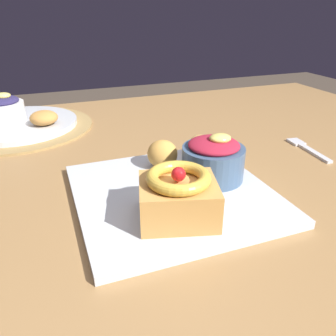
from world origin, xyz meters
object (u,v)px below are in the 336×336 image
Objects in this scene: fritter_front at (201,146)px; back_ramekin at (3,110)px; back_pastry at (44,118)px; front_plate at (173,193)px; fritter_middle at (162,154)px; fork at (306,148)px; berry_ramekin at (213,159)px; back_plate at (18,124)px; cake_slice at (178,196)px.

fritter_front is 0.50× the size of back_ramekin.
fritter_front is 0.38m from back_pastry.
fritter_middle is at bearing 80.57° from front_plate.
fritter_front is at bearing 46.61° from front_plate.
back_ramekin is 0.67m from fork.
fritter_front is at bearing 90.68° from fork.
fritter_front is 0.38× the size of fork.
back_pastry is (-0.24, 0.37, -0.01)m from berry_ramekin.
berry_ramekin is 0.53m from back_ramekin.
fork is (0.32, 0.08, -0.00)m from front_plate.
fork is at bearing 14.08° from front_plate.
back_pastry is at bearing 113.52° from front_plate.
fritter_middle is (0.01, 0.08, 0.03)m from front_plate.
fork is at bearing -31.15° from back_ramekin.
back_plate is at bearing 134.63° from fritter_front.
berry_ramekin is (0.07, 0.02, 0.04)m from front_plate.
cake_slice is 0.93× the size of fork.
fritter_front is at bearing 12.58° from fritter_middle.
back_pastry is (-0.14, 0.45, -0.01)m from cake_slice.
back_pastry is (0.09, -0.05, -0.01)m from back_ramekin.
fritter_middle reaches higher than front_plate.
back_pastry is at bearing 133.08° from fritter_front.
cake_slice is at bearing -137.90° from berry_ramekin.
back_plate is at bearing 126.12° from berry_ramekin.
fritter_front is at bearing -45.37° from back_plate.
berry_ramekin is at bearing 42.10° from cake_slice.
back_plate is 0.04m from back_ramekin.
berry_ramekin is 1.89× the size of fritter_middle.
front_plate is 0.42m from back_pastry.
fritter_front is (0.12, 0.17, -0.01)m from cake_slice.
cake_slice is at bearing -67.61° from back_plate.
berry_ramekin is 0.09m from fritter_front.
front_plate is 2.27× the size of fork.
front_plate reaches higher than fork.
berry_ramekin reaches higher than fritter_middle.
back_pastry reaches higher than fork.
front_plate is 0.48m from back_plate.
front_plate is at bearing -62.11° from back_plate.
back_ramekin is (-0.26, 0.35, 0.01)m from fritter_middle.
back_plate is at bearing 124.87° from fritter_middle.
fritter_middle is 0.31m from fork.
back_plate is at bearing 142.45° from back_pastry.
back_pastry is 0.49× the size of fork.
fork is at bearing -31.43° from back_pastry.
fritter_front is (0.02, 0.09, -0.01)m from berry_ramekin.
fritter_front is at bearing 76.28° from berry_ramekin.
cake_slice reaches higher than fritter_middle.
berry_ramekin is 2.03× the size of fritter_front.
fritter_middle is 0.44m from back_ramekin.
back_ramekin is 0.10m from back_pastry.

